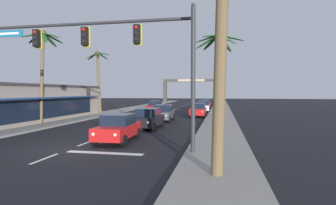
% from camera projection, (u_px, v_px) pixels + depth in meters
% --- Properties ---
extents(ground_plane, '(220.00, 220.00, 0.00)m').
position_uv_depth(ground_plane, '(71.00, 149.00, 14.63)').
color(ground_plane, black).
extents(sidewalk_right, '(3.20, 110.00, 0.14)m').
position_uv_depth(sidewalk_right, '(220.00, 117.00, 32.74)').
color(sidewalk_right, gray).
rests_on(sidewalk_right, ground).
extents(sidewalk_left, '(3.20, 110.00, 0.14)m').
position_uv_depth(sidewalk_left, '(99.00, 114.00, 35.73)').
color(sidewalk_left, gray).
rests_on(sidewalk_left, ground).
extents(lane_markings, '(4.28, 88.84, 0.01)m').
position_uv_depth(lane_markings, '(161.00, 116.00, 34.55)').
color(lane_markings, silver).
rests_on(lane_markings, ground).
extents(traffic_signal_mast, '(11.58, 0.41, 7.25)m').
position_uv_depth(traffic_signal_mast, '(117.00, 47.00, 13.69)').
color(traffic_signal_mast, '#2D2D33').
rests_on(traffic_signal_mast, ground).
extents(sedan_lead_at_stop_bar, '(2.03, 4.48, 1.68)m').
position_uv_depth(sedan_lead_at_stop_bar, '(118.00, 128.00, 16.77)').
color(sedan_lead_at_stop_bar, red).
rests_on(sedan_lead_at_stop_bar, ground).
extents(sedan_third_in_queue, '(2.01, 4.48, 1.68)m').
position_uv_depth(sedan_third_in_queue, '(148.00, 118.00, 22.55)').
color(sedan_third_in_queue, black).
rests_on(sedan_third_in_queue, ground).
extents(sedan_fifth_in_queue, '(2.08, 4.50, 1.68)m').
position_uv_depth(sedan_fifth_in_queue, '(163.00, 113.00, 28.38)').
color(sedan_fifth_in_queue, '#4C515B').
rests_on(sedan_fifth_in_queue, ground).
extents(sedan_oncoming_far, '(1.99, 4.47, 1.68)m').
position_uv_depth(sedan_oncoming_far, '(155.00, 106.00, 41.53)').
color(sedan_oncoming_far, maroon).
rests_on(sedan_oncoming_far, ground).
extents(sedan_parked_nearest_kerb, '(2.02, 4.48, 1.68)m').
position_uv_depth(sedan_parked_nearest_kerb, '(206.00, 104.00, 50.24)').
color(sedan_parked_nearest_kerb, maroon).
rests_on(sedan_parked_nearest_kerb, ground).
extents(sedan_parked_mid_kerb, '(2.07, 4.50, 1.68)m').
position_uv_depth(sedan_parked_mid_kerb, '(203.00, 106.00, 41.14)').
color(sedan_parked_mid_kerb, silver).
rests_on(sedan_parked_mid_kerb, ground).
extents(sedan_parked_far_kerb, '(1.95, 4.45, 1.68)m').
position_uv_depth(sedan_parked_far_kerb, '(198.00, 110.00, 33.28)').
color(sedan_parked_far_kerb, red).
rests_on(sedan_parked_far_kerb, ground).
extents(palm_left_second, '(3.70, 3.61, 8.66)m').
position_uv_depth(palm_left_second, '(43.00, 54.00, 24.90)').
color(palm_left_second, brown).
rests_on(palm_left_second, ground).
extents(palm_left_third, '(3.54, 3.30, 8.70)m').
position_uv_depth(palm_left_third, '(98.00, 71.00, 37.60)').
color(palm_left_third, brown).
rests_on(palm_left_third, ground).
extents(palm_right_second, '(4.35, 4.29, 8.18)m').
position_uv_depth(palm_right_second, '(218.00, 55.00, 23.46)').
color(palm_right_second, brown).
rests_on(palm_right_second, ground).
extents(storefront_strip_left, '(8.24, 25.99, 3.79)m').
position_uv_depth(storefront_strip_left, '(1.00, 104.00, 25.17)').
color(storefront_strip_left, gray).
rests_on(storefront_strip_left, ground).
extents(town_gateway_arch, '(15.20, 0.90, 6.46)m').
position_uv_depth(town_gateway_arch, '(191.00, 87.00, 72.86)').
color(town_gateway_arch, '#423D38').
rests_on(town_gateway_arch, ground).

